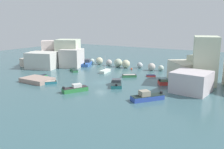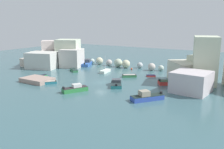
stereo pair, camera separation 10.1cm
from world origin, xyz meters
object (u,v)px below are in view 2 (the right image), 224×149
at_px(moored_boat_7, 180,78).
at_px(moored_boat_11, 171,82).
at_px(moored_boat_2, 75,89).
at_px(moored_boat_9, 41,77).
at_px(channel_buoy, 132,69).
at_px(moored_boat_5, 129,76).
at_px(moored_boat_0, 48,83).
at_px(moored_boat_8, 74,70).
at_px(moored_boat_3, 151,76).
at_px(moored_boat_6, 116,84).
at_px(moored_boat_1, 105,71).
at_px(moored_boat_10, 87,63).
at_px(moored_boat_4, 147,97).
at_px(stone_dock, 37,80).

relative_size(moored_boat_7, moored_boat_11, 0.51).
xyz_separation_m(moored_boat_2, moored_boat_9, (-15.62, 4.81, -0.24)).
bearing_deg(channel_buoy, moored_boat_5, -66.03).
xyz_separation_m(moored_boat_0, moored_boat_8, (-4.69, 14.67, -0.02)).
relative_size(moored_boat_3, moored_boat_8, 0.60).
bearing_deg(moored_boat_6, moored_boat_11, -83.60).
bearing_deg(moored_boat_8, moored_boat_9, 119.28).
bearing_deg(moored_boat_0, moored_boat_5, -179.04).
distance_m(moored_boat_0, moored_boat_1, 18.46).
bearing_deg(moored_boat_9, moored_boat_0, 65.04).
relative_size(channel_buoy, moored_boat_7, 0.19).
distance_m(moored_boat_3, moored_boat_9, 28.75).
bearing_deg(moored_boat_7, moored_boat_5, 69.62).
height_order(moored_boat_1, moored_boat_8, moored_boat_1).
relative_size(moored_boat_9, moored_boat_11, 0.57).
height_order(moored_boat_9, moored_boat_10, moored_boat_10).
xyz_separation_m(moored_boat_0, moored_boat_7, (24.68, 21.69, -0.07)).
height_order(channel_buoy, moored_boat_7, channel_buoy).
distance_m(channel_buoy, moored_boat_6, 19.46).
distance_m(moored_boat_4, moored_boat_5, 19.33).
bearing_deg(channel_buoy, moored_boat_1, -120.93).
bearing_deg(moored_boat_11, channel_buoy, 110.90).
bearing_deg(moored_boat_0, moored_boat_4, 131.31).
distance_m(moored_boat_0, moored_boat_9, 6.93).
relative_size(moored_boat_2, moored_boat_11, 0.91).
bearing_deg(moored_boat_1, moored_boat_9, 136.65).
bearing_deg(moored_boat_5, moored_boat_10, 120.53).
xyz_separation_m(stone_dock, moored_boat_2, (13.21, -1.52, 0.08)).
bearing_deg(moored_boat_9, moored_boat_2, 76.84).
height_order(moored_boat_2, moored_boat_10, moored_boat_10).
distance_m(moored_boat_6, moored_boat_11, 12.81).
relative_size(moored_boat_2, moored_boat_8, 1.24).
height_order(moored_boat_5, moored_boat_11, moored_boat_11).
bearing_deg(moored_boat_0, moored_boat_1, -154.11).
relative_size(moored_boat_0, moored_boat_5, 1.02).
bearing_deg(moored_boat_6, stone_dock, 80.21).
height_order(moored_boat_1, moored_boat_5, moored_boat_1).
distance_m(moored_boat_4, moored_boat_9, 30.66).
height_order(moored_boat_5, moored_boat_7, moored_boat_5).
xyz_separation_m(moored_boat_2, moored_boat_6, (4.85, 8.49, -0.08)).
height_order(moored_boat_3, moored_boat_9, moored_boat_9).
xyz_separation_m(moored_boat_7, moored_boat_10, (-32.08, 2.77, 0.45)).
bearing_deg(moored_boat_4, moored_boat_9, -57.37).
bearing_deg(moored_boat_2, channel_buoy, 29.68).
distance_m(moored_boat_2, moored_boat_9, 16.35).
height_order(moored_boat_8, moored_boat_9, moored_boat_9).
xyz_separation_m(channel_buoy, moored_boat_0, (-8.66, -25.62, 0.04)).
relative_size(channel_buoy, moored_boat_3, 0.22).
bearing_deg(moored_boat_7, moored_boat_2, 102.80).
relative_size(moored_boat_0, moored_boat_7, 1.26).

